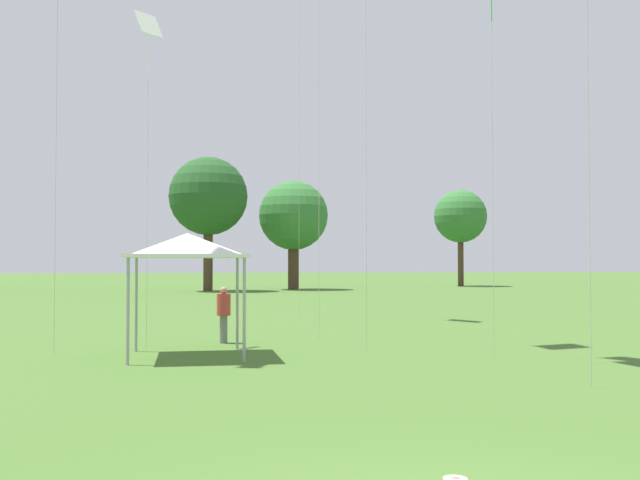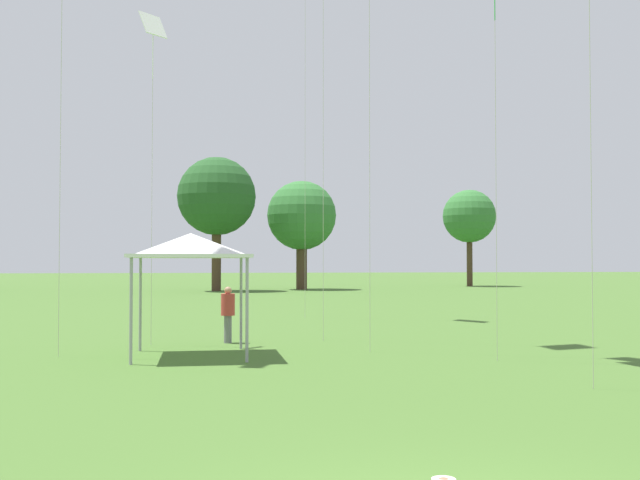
{
  "view_description": "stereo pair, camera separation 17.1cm",
  "coord_description": "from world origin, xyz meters",
  "px_view_note": "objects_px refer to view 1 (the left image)",
  "views": [
    {
      "loc": [
        -2.13,
        -5.62,
        2.2
      ],
      "look_at": [
        -0.04,
        6.51,
        2.57
      ],
      "focal_mm": 42.0,
      "sensor_mm": 36.0,
      "label": 1
    },
    {
      "loc": [
        -1.96,
        -5.65,
        2.2
      ],
      "look_at": [
        -0.04,
        6.51,
        2.57
      ],
      "focal_mm": 42.0,
      "sensor_mm": 36.0,
      "label": 2
    }
  ],
  "objects_px": {
    "kite_2": "(148,39)",
    "distant_tree_1": "(460,217)",
    "distant_tree_3": "(208,197)",
    "person_standing_2": "(224,310)",
    "distant_tree_2": "(293,216)",
    "canopy_tent": "(187,246)"
  },
  "relations": [
    {
      "from": "distant_tree_1",
      "to": "distant_tree_3",
      "type": "bearing_deg",
      "value": -160.92
    },
    {
      "from": "kite_2",
      "to": "distant_tree_1",
      "type": "relative_size",
      "value": 1.01
    },
    {
      "from": "distant_tree_1",
      "to": "distant_tree_2",
      "type": "bearing_deg",
      "value": -160.59
    },
    {
      "from": "distant_tree_1",
      "to": "person_standing_2",
      "type": "bearing_deg",
      "value": -117.62
    },
    {
      "from": "person_standing_2",
      "to": "distant_tree_3",
      "type": "relative_size",
      "value": 0.15
    },
    {
      "from": "person_standing_2",
      "to": "distant_tree_1",
      "type": "height_order",
      "value": "distant_tree_1"
    },
    {
      "from": "person_standing_2",
      "to": "canopy_tent",
      "type": "height_order",
      "value": "canopy_tent"
    },
    {
      "from": "person_standing_2",
      "to": "kite_2",
      "type": "height_order",
      "value": "kite_2"
    },
    {
      "from": "kite_2",
      "to": "distant_tree_2",
      "type": "xyz_separation_m",
      "value": [
        9.26,
        39.37,
        -2.27
      ]
    },
    {
      "from": "person_standing_2",
      "to": "distant_tree_2",
      "type": "bearing_deg",
      "value": -67.36
    },
    {
      "from": "distant_tree_3",
      "to": "person_standing_2",
      "type": "bearing_deg",
      "value": -90.57
    },
    {
      "from": "canopy_tent",
      "to": "distant_tree_1",
      "type": "height_order",
      "value": "distant_tree_1"
    },
    {
      "from": "distant_tree_1",
      "to": "kite_2",
      "type": "bearing_deg",
      "value": -119.53
    },
    {
      "from": "distant_tree_3",
      "to": "canopy_tent",
      "type": "bearing_deg",
      "value": -91.93
    },
    {
      "from": "kite_2",
      "to": "distant_tree_3",
      "type": "relative_size",
      "value": 0.87
    },
    {
      "from": "distant_tree_2",
      "to": "distant_tree_3",
      "type": "bearing_deg",
      "value": -161.71
    },
    {
      "from": "person_standing_2",
      "to": "kite_2",
      "type": "bearing_deg",
      "value": 37.55
    },
    {
      "from": "distant_tree_3",
      "to": "distant_tree_1",
      "type": "bearing_deg",
      "value": 19.08
    },
    {
      "from": "person_standing_2",
      "to": "distant_tree_3",
      "type": "distance_m",
      "value": 37.48
    },
    {
      "from": "person_standing_2",
      "to": "distant_tree_3",
      "type": "height_order",
      "value": "distant_tree_3"
    },
    {
      "from": "kite_2",
      "to": "distant_tree_3",
      "type": "distance_m",
      "value": 37.2
    },
    {
      "from": "kite_2",
      "to": "distant_tree_1",
      "type": "xyz_separation_m",
      "value": [
        25.55,
        45.11,
        -1.8
      ]
    }
  ]
}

